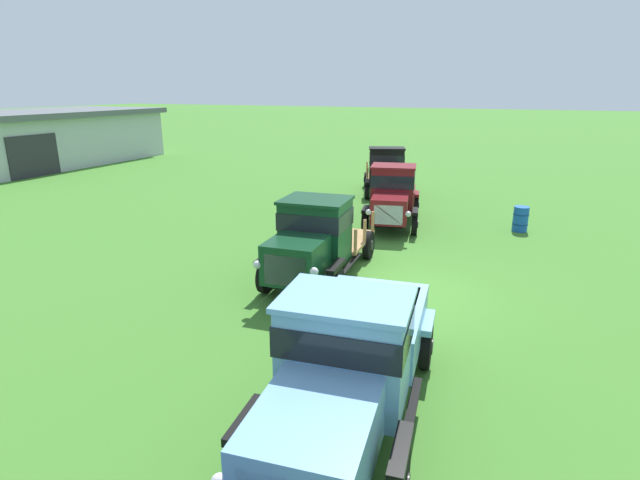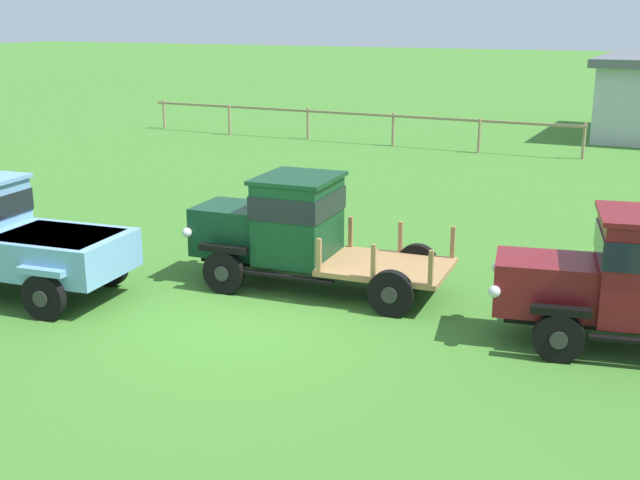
% 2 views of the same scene
% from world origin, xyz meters
% --- Properties ---
extents(ground_plane, '(240.00, 240.00, 0.00)m').
position_xyz_m(ground_plane, '(0.00, 0.00, 0.00)').
color(ground_plane, '#3D7528').
extents(paddock_fence, '(19.69, 0.64, 1.37)m').
position_xyz_m(paddock_fence, '(-6.95, 20.06, 1.01)').
color(paddock_fence, '#997F60').
rests_on(paddock_fence, ground).
extents(vintage_truck_midrow_center, '(5.36, 2.39, 2.26)m').
position_xyz_m(vintage_truck_midrow_center, '(-0.25, 2.34, 1.20)').
color(vintage_truck_midrow_center, black).
rests_on(vintage_truck_midrow_center, ground).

